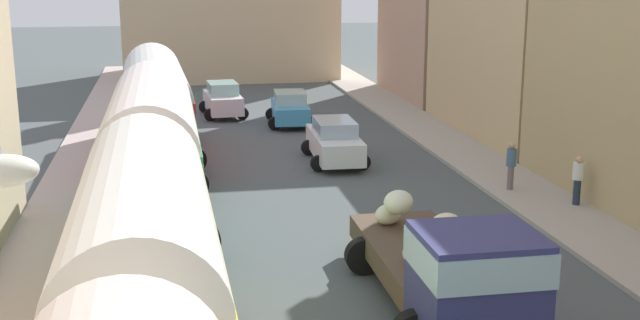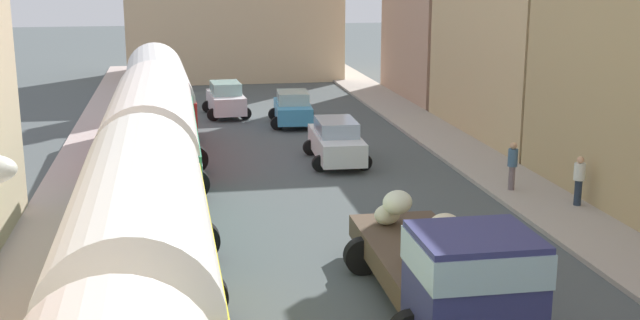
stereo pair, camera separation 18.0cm
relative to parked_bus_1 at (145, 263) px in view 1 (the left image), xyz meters
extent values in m
plane|color=#495152|center=(4.60, 11.50, -2.33)|extent=(154.00, 154.00, 0.00)
cube|color=#B3A09B|center=(-2.65, 11.50, -2.26)|extent=(2.50, 70.00, 0.14)
cube|color=#ABA196|center=(11.85, 11.50, -2.26)|extent=(2.50, 70.00, 0.14)
cube|color=tan|center=(15.23, 19.29, 1.55)|extent=(4.26, 10.88, 7.74)
cube|color=yellow|center=(0.00, 0.00, -0.57)|extent=(2.54, 8.47, 2.51)
cylinder|color=silver|center=(0.00, 0.00, 0.68)|extent=(2.48, 8.30, 2.40)
cube|color=#99B7C6|center=(0.00, 0.00, -0.02)|extent=(2.58, 7.80, 0.80)
cylinder|color=black|center=(-1.19, 2.61, -1.83)|extent=(1.00, 0.35, 1.00)
cylinder|color=black|center=(1.13, 2.63, -1.83)|extent=(1.00, 0.35, 1.00)
cube|color=#35926A|center=(0.00, 9.00, -0.54)|extent=(2.47, 8.94, 2.58)
cylinder|color=silver|center=(0.00, 9.00, 0.75)|extent=(2.42, 8.76, 2.41)
cube|color=#99B7C6|center=(0.00, 9.00, 0.03)|extent=(2.52, 8.22, 0.82)
cylinder|color=black|center=(-1.17, 11.77, -1.83)|extent=(1.00, 0.35, 1.00)
cylinder|color=black|center=(1.17, 11.77, -1.83)|extent=(1.00, 0.35, 1.00)
cylinder|color=black|center=(-1.17, 6.23, -1.83)|extent=(1.00, 0.35, 1.00)
cylinder|color=black|center=(1.17, 6.23, -1.83)|extent=(1.00, 0.35, 1.00)
cube|color=red|center=(0.00, 18.00, -0.67)|extent=(2.77, 9.49, 2.31)
cylinder|color=silver|center=(0.00, 18.00, 0.48)|extent=(2.72, 9.30, 2.40)
cube|color=#99B7C6|center=(0.00, 18.00, -0.16)|extent=(2.80, 8.74, 0.74)
cylinder|color=black|center=(-1.26, 20.88, -1.83)|extent=(1.00, 0.35, 1.00)
cylinder|color=black|center=(1.06, 20.96, -1.83)|extent=(1.00, 0.35, 1.00)
cylinder|color=black|center=(-1.06, 15.04, -1.83)|extent=(1.00, 0.35, 1.00)
cylinder|color=black|center=(1.26, 15.12, -1.83)|extent=(1.00, 0.35, 1.00)
cube|color=navy|center=(6.06, 0.04, -0.86)|extent=(2.23, 2.05, 2.03)
cube|color=#99B7C6|center=(6.06, 0.04, -0.29)|extent=(2.27, 2.13, 0.65)
cube|color=#4E3E2F|center=(6.08, 3.59, -1.60)|extent=(2.25, 5.08, 0.55)
ellipsoid|color=beige|center=(5.65, 2.36, -1.03)|extent=(0.93, 0.87, 0.59)
ellipsoid|color=beige|center=(5.78, 5.22, -1.08)|extent=(0.98, 0.97, 0.50)
ellipsoid|color=beige|center=(5.83, 1.82, -1.07)|extent=(0.80, 0.95, 0.50)
ellipsoid|color=beige|center=(6.39, 2.72, -0.62)|extent=(1.13, 1.17, 0.59)
ellipsoid|color=silver|center=(5.90, 4.77, -0.64)|extent=(1.06, 1.14, 0.57)
cylinder|color=black|center=(7.20, 4.52, -1.88)|extent=(0.90, 0.31, 0.90)
cylinder|color=black|center=(4.99, 4.54, -1.88)|extent=(0.90, 0.31, 0.90)
cube|color=silver|center=(6.59, 15.75, -1.64)|extent=(1.75, 4.32, 0.83)
cube|color=#A0B1C5|center=(6.59, 15.75, -0.95)|extent=(1.49, 2.27, 0.55)
cylinder|color=black|center=(7.34, 14.40, -2.03)|extent=(0.60, 0.21, 0.60)
cylinder|color=black|center=(5.74, 14.46, -2.03)|extent=(0.60, 0.21, 0.60)
cylinder|color=black|center=(7.43, 17.05, -2.03)|extent=(0.60, 0.21, 0.60)
cylinder|color=black|center=(5.83, 17.10, -2.03)|extent=(0.60, 0.21, 0.60)
cube|color=#3E98CD|center=(6.04, 23.32, -1.68)|extent=(1.86, 3.82, 0.75)
cube|color=#A1C2BE|center=(6.04, 23.32, -1.03)|extent=(1.54, 2.03, 0.55)
cylinder|color=black|center=(6.74, 22.12, -2.03)|extent=(0.60, 0.21, 0.60)
cylinder|color=black|center=(5.16, 22.23, -2.03)|extent=(0.60, 0.21, 0.60)
cylinder|color=black|center=(6.91, 24.42, -2.03)|extent=(0.60, 0.21, 0.60)
cylinder|color=black|center=(5.33, 24.53, -2.03)|extent=(0.60, 0.21, 0.60)
cube|color=silver|center=(3.12, 26.15, -1.63)|extent=(1.79, 3.82, 0.85)
cube|color=#90C4BD|center=(3.12, 26.15, -0.93)|extent=(1.49, 2.02, 0.57)
cylinder|color=black|center=(2.27, 27.25, -2.03)|extent=(0.60, 0.21, 0.60)
cylinder|color=black|center=(3.81, 27.36, -2.03)|extent=(0.60, 0.21, 0.60)
cylinder|color=black|center=(2.42, 24.95, -2.03)|extent=(0.60, 0.21, 0.60)
cylinder|color=black|center=(3.96, 25.05, -2.03)|extent=(0.60, 0.21, 0.60)
cylinder|color=slate|center=(11.37, 10.51, -2.26)|extent=(0.17, 0.17, 0.14)
cylinder|color=slate|center=(11.37, 10.51, -1.79)|extent=(0.24, 0.24, 0.79)
cylinder|color=#426383|center=(11.37, 10.51, -1.11)|extent=(0.37, 0.37, 0.57)
sphere|color=tan|center=(11.37, 10.51, -0.72)|extent=(0.22, 0.22, 0.22)
cylinder|color=#212D3D|center=(12.65, 8.51, -2.26)|extent=(0.19, 0.19, 0.14)
cylinder|color=#212D3D|center=(12.65, 8.51, -1.79)|extent=(0.28, 0.28, 0.80)
cylinder|color=silver|center=(12.65, 8.51, -1.13)|extent=(0.43, 0.43, 0.52)
sphere|color=tan|center=(12.65, 8.51, -0.76)|extent=(0.21, 0.21, 0.21)
ellipsoid|color=silver|center=(-0.47, -8.29, 3.76)|extent=(0.44, 0.28, 0.20)
camera|label=1|loc=(0.55, -13.31, 4.98)|focal=45.27mm
camera|label=2|loc=(0.73, -13.34, 4.98)|focal=45.27mm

